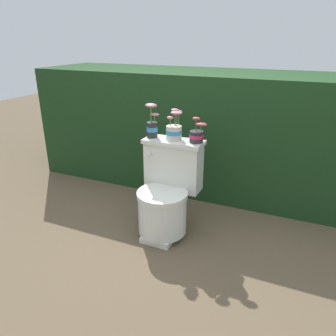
{
  "coord_description": "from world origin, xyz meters",
  "views": [
    {
      "loc": [
        0.88,
        -2.0,
        1.45
      ],
      "look_at": [
        -0.03,
        0.09,
        0.53
      ],
      "focal_mm": 35.0,
      "sensor_mm": 36.0,
      "label": 1
    }
  ],
  "objects": [
    {
      "name": "ground_plane",
      "position": [
        0.0,
        0.0,
        0.0
      ],
      "size": [
        12.0,
        12.0,
        0.0
      ],
      "primitive_type": "plane",
      "color": "brown"
    },
    {
      "name": "potted_plant_middle",
      "position": [
        0.14,
        0.22,
        0.78
      ],
      "size": [
        0.13,
        0.1,
        0.19
      ],
      "color": "#262628",
      "rests_on": "toilet"
    },
    {
      "name": "potted_plant_midleft",
      "position": [
        -0.04,
        0.21,
        0.8
      ],
      "size": [
        0.13,
        0.12,
        0.23
      ],
      "color": "beige",
      "rests_on": "toilet"
    },
    {
      "name": "hedge_backdrop",
      "position": [
        0.0,
        1.09,
        0.57
      ],
      "size": [
        3.56,
        0.87,
        1.14
      ],
      "color": "#193819",
      "rests_on": "ground"
    },
    {
      "name": "potted_plant_left",
      "position": [
        -0.22,
        0.21,
        0.83
      ],
      "size": [
        0.12,
        0.1,
        0.26
      ],
      "color": "#262628",
      "rests_on": "toilet"
    },
    {
      "name": "toilet",
      "position": [
        -0.03,
        0.07,
        0.32
      ],
      "size": [
        0.46,
        0.5,
        0.72
      ],
      "color": "silver",
      "rests_on": "ground"
    }
  ]
}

